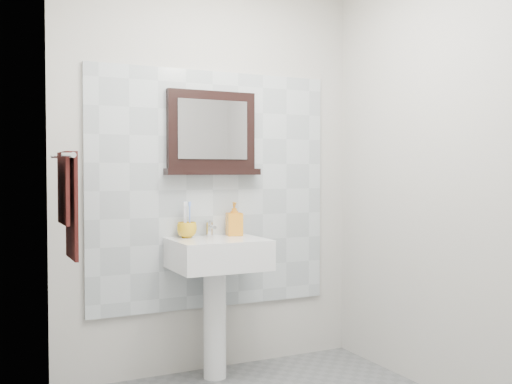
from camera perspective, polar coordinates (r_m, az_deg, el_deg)
back_wall at (r=3.83m, az=-4.25°, el=1.73°), size 2.00×0.01×2.50m
front_wall at (r=1.96m, az=20.26°, el=1.48°), size 2.00×0.01×2.50m
left_wall at (r=2.49m, az=-16.36°, el=1.58°), size 0.01×2.20×2.50m
right_wall at (r=3.45m, az=18.57°, el=1.62°), size 0.01×2.20×2.50m
splashback at (r=3.82m, az=-4.18°, el=0.23°), size 1.60×0.02×1.50m
pedestal_sink at (r=3.65m, az=-3.69°, el=-7.33°), size 0.55×0.44×0.96m
toothbrush_cup at (r=3.69m, az=-6.60°, el=-3.61°), size 0.14×0.14×0.10m
toothbrushes at (r=3.68m, az=-6.67°, el=-2.44°), size 0.05×0.04×0.21m
soap_dispenser at (r=3.79m, az=-2.08°, el=-2.57°), size 0.11×0.12×0.21m
framed_mirror at (r=3.79m, az=-4.25°, el=5.41°), size 0.62×0.11×0.53m
towel_bar at (r=3.21m, az=-17.61°, el=3.31°), size 0.07×0.40×0.03m
hand_towel at (r=3.21m, az=-17.44°, el=-0.44°), size 0.06×0.30×0.55m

